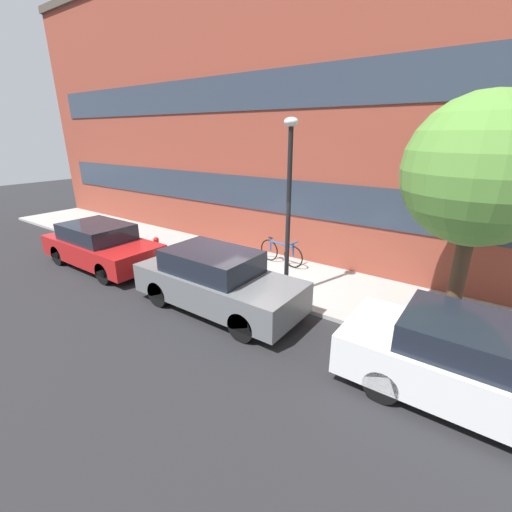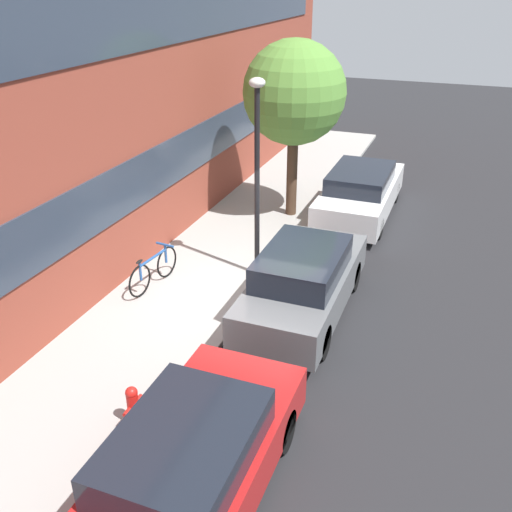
# 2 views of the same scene
# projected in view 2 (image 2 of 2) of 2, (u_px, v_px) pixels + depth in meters

# --- Properties ---
(ground_plane) EXTENTS (56.00, 56.00, 0.00)m
(ground_plane) POSITION_uv_depth(u_px,v_px,m) (253.00, 303.00, 11.76)
(ground_plane) COLOR #232326
(sidewalk_strip) EXTENTS (28.00, 2.91, 0.10)m
(sidewalk_strip) POSITION_uv_depth(u_px,v_px,m) (190.00, 289.00, 12.20)
(sidewalk_strip) COLOR #9E9E99
(sidewalk_strip) RESTS_ON ground_plane
(rowhouse_facade) EXTENTS (28.00, 1.02, 9.51)m
(rowhouse_facade) POSITION_uv_depth(u_px,v_px,m) (86.00, 53.00, 10.69)
(rowhouse_facade) COLOR brown
(rowhouse_facade) RESTS_ON ground_plane
(parked_car_red) EXTENTS (4.15, 1.74, 1.36)m
(parked_car_red) POSITION_uv_depth(u_px,v_px,m) (191.00, 464.00, 7.05)
(parked_car_red) COLOR #AD1919
(parked_car_red) RESTS_ON ground_plane
(parked_car_grey) EXTENTS (4.15, 1.64, 1.46)m
(parked_car_grey) POSITION_uv_depth(u_px,v_px,m) (303.00, 282.00, 11.09)
(parked_car_grey) COLOR slate
(parked_car_grey) RESTS_ON ground_plane
(parked_car_white) EXTENTS (4.47, 1.72, 1.38)m
(parked_car_white) POSITION_uv_depth(u_px,v_px,m) (360.00, 192.00, 15.68)
(parked_car_white) COLOR silver
(parked_car_white) RESTS_ON ground_plane
(fire_hydrant) EXTENTS (0.46, 0.25, 0.67)m
(fire_hydrant) POSITION_uv_depth(u_px,v_px,m) (133.00, 406.00, 8.36)
(fire_hydrant) COLOR red
(fire_hydrant) RESTS_ON sidewalk_strip
(bicycle) EXTENTS (1.65, 0.44, 0.80)m
(bicycle) POSITION_uv_depth(u_px,v_px,m) (154.00, 269.00, 12.05)
(bicycle) COLOR black
(bicycle) RESTS_ON sidewalk_strip
(street_tree) EXTENTS (2.63, 2.63, 4.61)m
(street_tree) POSITION_uv_depth(u_px,v_px,m) (294.00, 94.00, 14.38)
(street_tree) COLOR #473323
(street_tree) RESTS_ON sidewalk_strip
(lamp_post) EXTENTS (0.32, 0.32, 4.24)m
(lamp_post) POSITION_uv_depth(u_px,v_px,m) (257.00, 158.00, 11.53)
(lamp_post) COLOR black
(lamp_post) RESTS_ON sidewalk_strip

